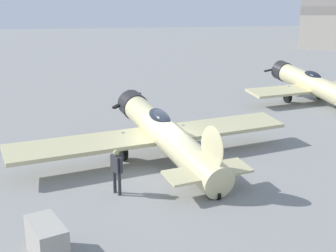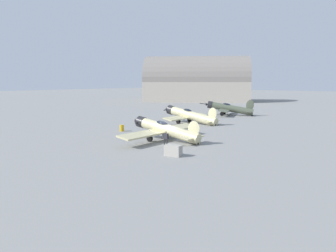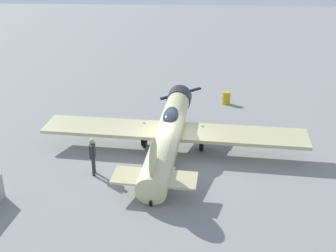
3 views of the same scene
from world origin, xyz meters
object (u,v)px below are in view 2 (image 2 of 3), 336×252
at_px(ground_crew_mechanic, 166,137).
at_px(equipment_crate, 173,151).
at_px(airplane_mid_apron, 190,115).
at_px(fuel_drum, 122,128).
at_px(airplane_foreground, 165,129).
at_px(airplane_far_line, 229,108).

height_order(ground_crew_mechanic, equipment_crate, ground_crew_mechanic).
relative_size(airplane_mid_apron, equipment_crate, 6.26).
bearing_deg(equipment_crate, fuel_drum, 152.79).
bearing_deg(ground_crew_mechanic, airplane_mid_apron, 11.23).
xyz_separation_m(airplane_foreground, airplane_far_line, (-9.52, 31.44, 0.07)).
distance_m(airplane_mid_apron, equipment_crate, 25.46).
relative_size(ground_crew_mechanic, equipment_crate, 1.01).
relative_size(airplane_foreground, airplane_far_line, 1.34).
distance_m(airplane_far_line, equipment_crate, 40.50).
height_order(airplane_mid_apron, fuel_drum, airplane_mid_apron).
bearing_deg(ground_crew_mechanic, airplane_foreground, 24.06).
height_order(airplane_far_line, fuel_drum, airplane_far_line).
xyz_separation_m(airplane_mid_apron, fuel_drum, (-1.96, -13.37, -0.89)).
distance_m(airplane_foreground, fuel_drum, 9.88).
height_order(airplane_far_line, equipment_crate, airplane_far_line).
bearing_deg(airplane_far_line, equipment_crate, 89.30).
bearing_deg(airplane_far_line, airplane_mid_apron, 73.37).
height_order(airplane_mid_apron, equipment_crate, airplane_mid_apron).
bearing_deg(airplane_mid_apron, airplane_foreground, 114.31).
relative_size(airplane_far_line, ground_crew_mechanic, 5.82).
bearing_deg(airplane_foreground, airplane_mid_apron, -67.08).
distance_m(airplane_mid_apron, ground_crew_mechanic, 21.11).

